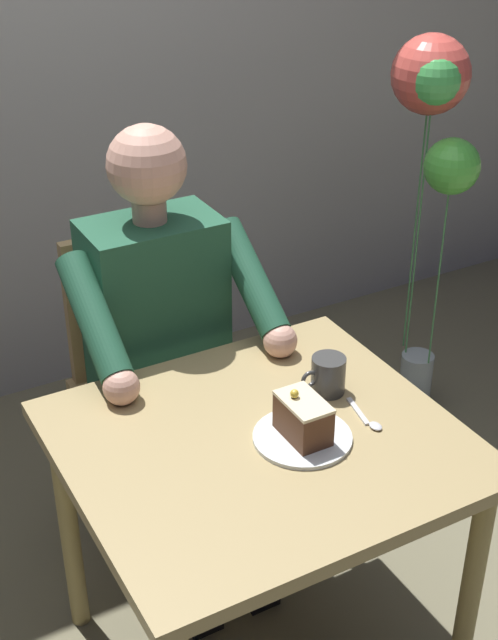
{
  "coord_description": "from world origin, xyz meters",
  "views": [
    {
      "loc": [
        0.8,
        1.38,
        1.93
      ],
      "look_at": [
        -0.02,
        -0.1,
        0.96
      ],
      "focal_mm": 49.5,
      "sensor_mm": 36.0,
      "label": 1
    }
  ],
  "objects_px": {
    "coffee_cup": "(328,374)",
    "balloon_display": "(434,128)",
    "seated_person": "(168,350)",
    "cake_slice": "(303,418)",
    "dining_table": "(261,470)",
    "chair": "(147,371)",
    "dessert_spoon": "(367,419)"
  },
  "relations": [
    {
      "from": "coffee_cup",
      "to": "balloon_display",
      "type": "distance_m",
      "value": 1.11
    },
    {
      "from": "seated_person",
      "to": "cake_slice",
      "type": "xyz_separation_m",
      "value": [
        -0.08,
        0.56,
        0.1
      ]
    },
    {
      "from": "seated_person",
      "to": "balloon_display",
      "type": "xyz_separation_m",
      "value": [
        -1.07,
        -0.24,
        0.4
      ]
    },
    {
      "from": "dining_table",
      "to": "chair",
      "type": "xyz_separation_m",
      "value": [
        0.0,
        -0.68,
        -0.11
      ]
    },
    {
      "from": "coffee_cup",
      "to": "dining_table",
      "type": "bearing_deg",
      "value": 19.84
    },
    {
      "from": "seated_person",
      "to": "cake_slice",
      "type": "distance_m",
      "value": 0.58
    },
    {
      "from": "cake_slice",
      "to": "dessert_spoon",
      "type": "height_order",
      "value": "cake_slice"
    },
    {
      "from": "seated_person",
      "to": "balloon_display",
      "type": "distance_m",
      "value": 1.16
    },
    {
      "from": "dessert_spoon",
      "to": "chair",
      "type": "bearing_deg",
      "value": -71.61
    },
    {
      "from": "dining_table",
      "to": "balloon_display",
      "type": "xyz_separation_m",
      "value": [
        -1.07,
        -0.75,
        0.45
      ]
    },
    {
      "from": "chair",
      "to": "coffee_cup",
      "type": "bearing_deg",
      "value": 111.18
    },
    {
      "from": "dining_table",
      "to": "cake_slice",
      "type": "height_order",
      "value": "cake_slice"
    },
    {
      "from": "dining_table",
      "to": "seated_person",
      "type": "bearing_deg",
      "value": -90.0
    },
    {
      "from": "dining_table",
      "to": "dessert_spoon",
      "type": "distance_m",
      "value": 0.27
    },
    {
      "from": "dining_table",
      "to": "dessert_spoon",
      "type": "height_order",
      "value": "dessert_spoon"
    },
    {
      "from": "dining_table",
      "to": "seated_person",
      "type": "relative_size",
      "value": 0.68
    },
    {
      "from": "cake_slice",
      "to": "balloon_display",
      "type": "distance_m",
      "value": 1.3
    },
    {
      "from": "dining_table",
      "to": "coffee_cup",
      "type": "height_order",
      "value": "coffee_cup"
    },
    {
      "from": "cake_slice",
      "to": "coffee_cup",
      "type": "distance_m",
      "value": 0.2
    },
    {
      "from": "cake_slice",
      "to": "balloon_display",
      "type": "height_order",
      "value": "balloon_display"
    },
    {
      "from": "cake_slice",
      "to": "seated_person",
      "type": "bearing_deg",
      "value": -82.04
    },
    {
      "from": "dining_table",
      "to": "seated_person",
      "type": "distance_m",
      "value": 0.51
    },
    {
      "from": "dessert_spoon",
      "to": "cake_slice",
      "type": "bearing_deg",
      "value": -4.62
    },
    {
      "from": "balloon_display",
      "to": "chair",
      "type": "bearing_deg",
      "value": 3.72
    },
    {
      "from": "seated_person",
      "to": "coffee_cup",
      "type": "height_order",
      "value": "seated_person"
    },
    {
      "from": "dessert_spoon",
      "to": "balloon_display",
      "type": "height_order",
      "value": "balloon_display"
    },
    {
      "from": "seated_person",
      "to": "dessert_spoon",
      "type": "bearing_deg",
      "value": 113.33
    },
    {
      "from": "balloon_display",
      "to": "coffee_cup",
      "type": "bearing_deg",
      "value": 38.74
    },
    {
      "from": "dining_table",
      "to": "dessert_spoon",
      "type": "xyz_separation_m",
      "value": [
        -0.25,
        0.06,
        0.1
      ]
    },
    {
      "from": "cake_slice",
      "to": "coffee_cup",
      "type": "height_order",
      "value": "cake_slice"
    },
    {
      "from": "cake_slice",
      "to": "balloon_display",
      "type": "bearing_deg",
      "value": -140.93
    },
    {
      "from": "dining_table",
      "to": "cake_slice",
      "type": "bearing_deg",
      "value": 148.07
    }
  ]
}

